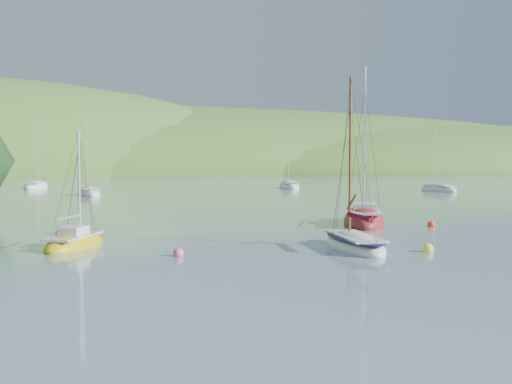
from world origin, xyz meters
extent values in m
plane|color=slate|center=(0.00, 0.00, 0.00)|extent=(700.00, 700.00, 0.00)
ellipsoid|color=#316D29|center=(0.00, 170.00, 0.00)|extent=(440.00, 110.00, 44.00)
ellipsoid|color=#316D29|center=(90.00, 160.00, 0.00)|extent=(240.00, 100.00, 34.00)
ellipsoid|color=silver|center=(1.59, 1.51, 0.10)|extent=(2.36, 5.57, 1.34)
cube|color=#BBBBB3|center=(1.59, 1.40, 0.58)|extent=(1.77, 4.34, 0.10)
cylinder|color=brown|center=(1.64, 2.16, 4.17)|extent=(0.12, 0.12, 7.27)
ellipsoid|color=#0E0D33|center=(1.59, 1.51, 0.48)|extent=(2.32, 5.52, 0.23)
cylinder|color=#60071B|center=(1.55, 0.86, 1.49)|extent=(0.42, 2.63, 0.24)
ellipsoid|color=maroon|center=(6.43, 10.81, 0.14)|extent=(5.26, 7.75, 2.03)
cube|color=#BBBBB3|center=(6.37, 10.67, 0.86)|extent=(4.02, 6.01, 0.10)
cylinder|color=white|center=(6.78, 11.62, 5.42)|extent=(0.12, 0.12, 9.19)
cube|color=#BBBBB3|center=(6.37, 10.67, 1.10)|extent=(2.09, 2.44, 0.42)
cylinder|color=white|center=(6.07, 10.00, 1.77)|extent=(1.49, 3.27, 0.09)
ellipsoid|color=gold|center=(-10.69, 5.08, 0.09)|extent=(3.43, 4.74, 1.20)
cube|color=#BBBBB3|center=(-10.73, 5.00, 0.53)|extent=(2.62, 3.67, 0.10)
cylinder|color=white|center=(-10.47, 5.56, 2.91)|extent=(0.12, 0.12, 4.85)
cube|color=#BBBBB3|center=(-10.73, 5.00, 0.77)|extent=(1.38, 1.52, 0.42)
cylinder|color=white|center=(-10.91, 4.60, 1.44)|extent=(0.97, 1.96, 0.09)
ellipsoid|color=silver|center=(-11.55, 46.66, 0.14)|extent=(3.71, 7.34, 1.91)
cube|color=#BBBBB3|center=(-11.52, 46.52, 0.81)|extent=(2.81, 5.71, 0.10)
cylinder|color=white|center=(-11.70, 47.48, 4.98)|extent=(0.12, 0.12, 8.41)
ellipsoid|color=silver|center=(16.34, 57.43, 0.15)|extent=(4.05, 8.22, 2.14)
cube|color=#BBBBB3|center=(16.31, 57.27, 0.90)|extent=(3.07, 6.39, 0.10)
cylinder|color=white|center=(16.50, 58.36, 5.58)|extent=(0.12, 0.12, 9.43)
ellipsoid|color=silver|center=(-19.55, 65.76, 0.15)|extent=(3.92, 7.81, 2.04)
cube|color=#BBBBB3|center=(-19.57, 65.61, 0.86)|extent=(2.97, 6.07, 0.10)
cylinder|color=white|center=(-19.39, 66.64, 5.30)|extent=(0.12, 0.12, 8.95)
ellipsoid|color=silver|center=(32.59, 44.09, 0.14)|extent=(2.76, 7.04, 1.89)
cube|color=#BBBBB3|center=(32.60, 43.95, 0.81)|extent=(2.07, 5.48, 0.10)
cylinder|color=white|center=(32.55, 44.92, 4.92)|extent=(0.12, 0.12, 8.31)
sphere|color=#FFF834|center=(4.32, -0.13, 0.12)|extent=(0.49, 0.49, 0.49)
sphere|color=#FF5194|center=(-6.36, 1.42, 0.12)|extent=(0.44, 0.44, 0.44)
sphere|color=#F44114|center=(9.67, 8.33, 0.12)|extent=(0.50, 0.50, 0.50)
sphere|color=#F44114|center=(-11.70, 9.92, 0.12)|extent=(0.51, 0.51, 0.51)
camera|label=1|loc=(-9.05, -22.16, 3.94)|focal=40.00mm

